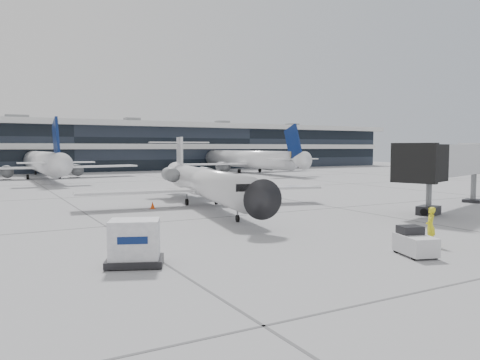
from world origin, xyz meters
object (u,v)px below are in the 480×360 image
ramp_worker (430,226)px  baggage_tug (415,243)px  cargo_uld (135,243)px  regional_jet (204,182)px  jet_bridge (457,160)px

ramp_worker → baggage_tug: (-2.77, -1.31, -0.41)m
ramp_worker → baggage_tug: 3.09m
ramp_worker → cargo_uld: size_ratio=0.69×
ramp_worker → baggage_tug: ramp_worker is taller
regional_jet → jet_bridge: bearing=-20.3°
jet_bridge → baggage_tug: jet_bridge is taller
jet_bridge → baggage_tug: (-18.32, -11.11, -3.55)m
baggage_tug → cargo_uld: size_ratio=0.82×
ramp_worker → regional_jet: bearing=-119.1°
jet_bridge → ramp_worker: (-15.55, -9.80, -3.14)m
jet_bridge → ramp_worker: jet_bridge is taller
regional_jet → jet_bridge: (19.26, -11.50, 1.97)m
ramp_worker → baggage_tug: bearing=-13.5°
jet_bridge → baggage_tug: bearing=-167.2°
cargo_uld → regional_jet: bearing=79.5°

